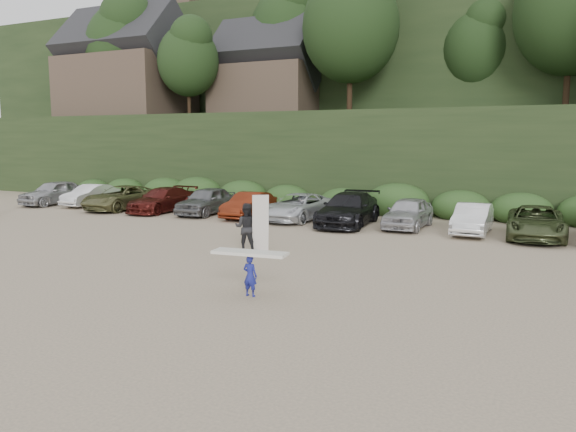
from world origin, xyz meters
The scene contains 5 objects.
ground centered at (0.00, 0.00, 0.00)m, with size 120.00×120.00×0.00m, color tan.
hillside_backdrop centered at (-0.26, 35.93, 11.22)m, with size 90.00×41.50×28.00m.
parked_cars centered at (-1.60, 9.93, 0.75)m, with size 39.85×5.92×1.61m.
child_surfer centered at (1.87, -3.53, 0.86)m, with size 2.15×0.82×1.26m.
adult_surfer centered at (-1.28, 1.82, 0.95)m, with size 1.42×0.91×2.21m.
Camera 1 is at (9.33, -16.60, 4.31)m, focal length 35.00 mm.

